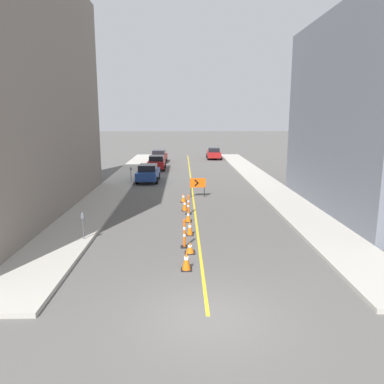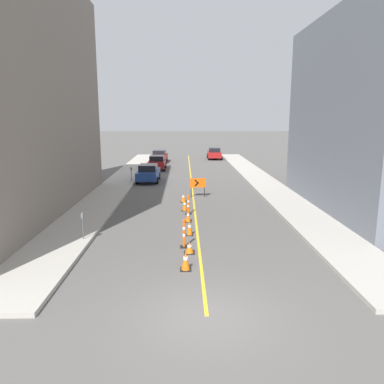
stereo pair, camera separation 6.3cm
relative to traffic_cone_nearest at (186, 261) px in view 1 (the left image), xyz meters
The scene contains 21 objects.
ground_plane 3.51m from the traffic_cone_nearest, 79.97° to the right, with size 300.00×300.00×0.00m, color #565451.
lane_stripe 20.21m from the traffic_cone_nearest, 88.28° to the left, with size 0.12×47.27×0.01m.
sidewalk_left 21.01m from the traffic_cone_nearest, 105.97° to the left, with size 2.73×47.27×0.17m.
sidewalk_right 21.38m from the traffic_cone_nearest, 70.90° to the left, with size 2.73×47.27×0.17m.
building_facade_left 14.82m from the traffic_cone_nearest, 140.57° to the left, with size 6.00×20.49×14.46m.
building_facade_right 15.74m from the traffic_cone_nearest, 39.55° to the left, with size 6.00×14.64×11.82m.
traffic_cone_nearest is the anchor object (origin of this frame).
traffic_cone_second 1.82m from the traffic_cone_nearest, 84.63° to the left, with size 0.45×0.45×0.50m.
traffic_cone_third 4.32m from the traffic_cone_nearest, 87.21° to the left, with size 0.36×0.36×0.72m.
traffic_cone_fourth 6.71m from the traffic_cone_nearest, 88.57° to the left, with size 0.37×0.37×0.67m.
traffic_cone_fifth 9.28m from the traffic_cone_nearest, 90.11° to the left, with size 0.40×0.40×0.73m.
traffic_cone_farthest 11.72m from the traffic_cone_nearest, 90.48° to the left, with size 0.43×0.43×0.61m.
delineator_post_front 2.56m from the traffic_cone_nearest, 91.40° to the left, with size 0.35×0.35×1.32m.
delineator_post_rear 8.44m from the traffic_cone_nearest, 88.67° to the left, with size 0.37×0.37×1.19m.
arrow_barricade_primary 13.40m from the traffic_cone_nearest, 85.94° to the left, with size 1.15×0.11×1.40m.
parked_car_curb_near 20.42m from the traffic_cone_nearest, 99.27° to the left, with size 1.95×4.34×1.59m.
parked_car_curb_mid 28.25m from the traffic_cone_nearest, 96.23° to the left, with size 1.93×4.31×1.59m.
parked_car_curb_far 35.26m from the traffic_cone_nearest, 95.27° to the left, with size 2.02×4.39×1.59m.
parked_car_opposite_side 39.03m from the traffic_cone_nearest, 83.86° to the left, with size 1.95×4.35×1.59m.
parking_meter_near_curb 5.86m from the traffic_cone_nearest, 145.00° to the left, with size 0.12×0.11×1.27m.
parking_meter_far_curb 20.19m from the traffic_cone_nearest, 103.66° to the left, with size 0.12×0.11×1.24m.
Camera 1 is at (-0.71, -10.04, 5.75)m, focal length 35.00 mm.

